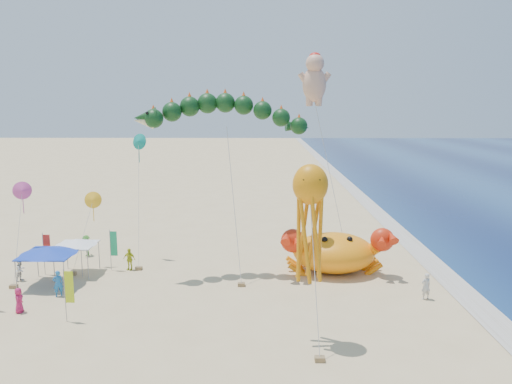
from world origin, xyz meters
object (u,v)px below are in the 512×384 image
crab_inflatable (334,251)px  cherub_kite (315,78)px  dragon_kite (224,118)px  octopus_kite (310,214)px  canopy_white (76,242)px  canopy_blue (49,251)px

crab_inflatable → cherub_kite: cherub_kite is taller
dragon_kite → octopus_kite: size_ratio=1.35×
dragon_kite → octopus_kite: 12.98m
crab_inflatable → dragon_kite: size_ratio=0.64×
crab_inflatable → cherub_kite: size_ratio=0.50×
octopus_kite → canopy_white: size_ratio=3.19×
cherub_kite → octopus_kite: cherub_kite is taller
octopus_kite → canopy_white: octopus_kite is taller
crab_inflatable → dragon_kite: 12.86m
octopus_kite → canopy_blue: bearing=154.6°
crab_inflatable → canopy_white: size_ratio=2.78×
crab_inflatable → canopy_blue: crab_inflatable is taller
canopy_blue → canopy_white: 2.46m
dragon_kite → canopy_blue: size_ratio=3.35×
dragon_kite → cherub_kite: bearing=36.9°
octopus_kite → canopy_white: (-16.22, 10.44, -4.49)m
canopy_blue → canopy_white: size_ratio=1.29×
dragon_kite → octopus_kite: (5.21, -10.98, -4.58)m
dragon_kite → canopy_blue: bearing=-167.2°
cherub_kite → canopy_blue: size_ratio=4.31×
cherub_kite → octopus_kite: 18.02m
canopy_blue → canopy_white: bearing=63.9°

